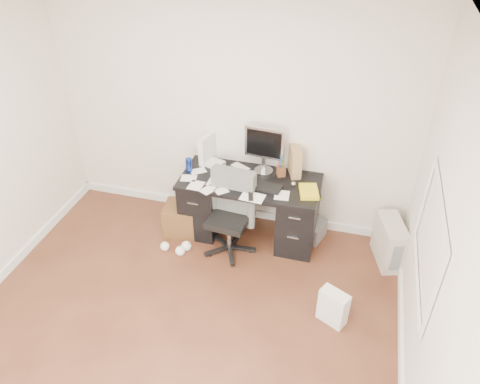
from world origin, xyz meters
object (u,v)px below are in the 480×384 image
object	(u,v)px
lcd_monitor	(264,150)
pc_tower	(389,242)
desk	(250,206)
wicker_basket	(181,219)
keyboard	(259,185)
office_chair	(229,216)

from	to	relation	value
lcd_monitor	pc_tower	xyz separation A→B (m)	(1.44, -0.23, -0.78)
desk	wicker_basket	world-z (taller)	desk
desk	wicker_basket	distance (m)	0.82
desk	wicker_basket	xyz separation A→B (m)	(-0.77, -0.15, -0.22)
wicker_basket	desk	bearing A→B (deg)	11.33
desk	lcd_monitor	distance (m)	0.66
desk	pc_tower	world-z (taller)	desk
pc_tower	wicker_basket	world-z (taller)	pc_tower
keyboard	office_chair	distance (m)	0.45
keyboard	wicker_basket	size ratio (longest dim) A/B	1.36
desk	pc_tower	size ratio (longest dim) A/B	3.04
pc_tower	lcd_monitor	bearing A→B (deg)	153.76
desk	office_chair	world-z (taller)	office_chair
lcd_monitor	office_chair	size ratio (longest dim) A/B	0.57
pc_tower	wicker_basket	size ratio (longest dim) A/B	1.37
office_chair	keyboard	bearing A→B (deg)	45.66
pc_tower	wicker_basket	distance (m)	2.32
pc_tower	wicker_basket	xyz separation A→B (m)	(-2.31, -0.13, -0.07)
keyboard	office_chair	bearing A→B (deg)	-131.77
lcd_monitor	wicker_basket	distance (m)	1.27
desk	lcd_monitor	bearing A→B (deg)	63.47
keyboard	pc_tower	bearing A→B (deg)	10.12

